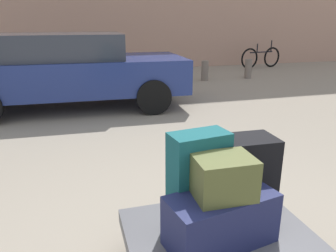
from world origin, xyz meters
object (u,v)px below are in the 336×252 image
at_px(parked_car, 69,69).
at_px(bollard_kerb_near, 205,71).
at_px(luggage_cart, 218,240).
at_px(suitcase_black_front_left, 245,176).
at_px(suitcase_teal_rear_right, 198,180).
at_px(bollard_kerb_mid, 248,69).
at_px(duffel_bag_olive_topmost_pile, 223,177).
at_px(duffel_bag_navy_stacked_top, 221,219).
at_px(bicycle_leaning, 261,57).

bearing_deg(parked_car, bollard_kerb_near, 29.77).
distance_m(luggage_cart, parked_car, 5.03).
relative_size(luggage_cart, suitcase_black_front_left, 2.11).
bearing_deg(suitcase_black_front_left, suitcase_teal_rear_right, -171.08).
relative_size(suitcase_black_front_left, bollard_kerb_mid, 1.01).
xyz_separation_m(suitcase_teal_rear_right, suitcase_black_front_left, (0.36, 0.05, -0.04)).
xyz_separation_m(luggage_cart, suitcase_black_front_left, (0.26, 0.17, 0.35)).
xyz_separation_m(luggage_cart, duffel_bag_olive_topmost_pile, (-0.04, -0.10, 0.52)).
bearing_deg(luggage_cart, bollard_kerb_near, 68.54).
distance_m(suitcase_black_front_left, parked_car, 4.90).
bearing_deg(parked_car, suitcase_teal_rear_right, -80.37).
height_order(luggage_cart, bollard_kerb_mid, bollard_kerb_mid).
distance_m(duffel_bag_navy_stacked_top, bicycle_leaning, 10.65).
height_order(suitcase_teal_rear_right, parked_car, parked_car).
bearing_deg(duffel_bag_olive_topmost_pile, bicycle_leaning, 59.00).
xyz_separation_m(duffel_bag_navy_stacked_top, parked_car, (-0.88, 5.02, 0.26)).
height_order(duffel_bag_navy_stacked_top, bollard_kerb_near, duffel_bag_navy_stacked_top).
distance_m(duffel_bag_olive_topmost_pile, bicycle_leaning, 10.66).
relative_size(suitcase_teal_rear_right, bollard_kerb_near, 1.16).
xyz_separation_m(suitcase_teal_rear_right, bicycle_leaning, (5.78, 8.76, -0.29)).
bearing_deg(duffel_bag_navy_stacked_top, suitcase_teal_rear_right, 95.42).
height_order(duffel_bag_olive_topmost_pile, bollard_kerb_mid, duffel_bag_olive_topmost_pile).
bearing_deg(bollard_kerb_mid, luggage_cart, -120.51).
relative_size(duffel_bag_navy_stacked_top, bollard_kerb_mid, 1.19).
height_order(duffel_bag_olive_topmost_pile, bicycle_leaning, bicycle_leaning).
xyz_separation_m(duffel_bag_olive_topmost_pile, bollard_kerb_mid, (4.18, 7.13, -0.51)).
bearing_deg(bollard_kerb_mid, suitcase_teal_rear_right, -121.60).
distance_m(luggage_cart, suitcase_black_front_left, 0.47).
height_order(bicycle_leaning, bollard_kerb_mid, bicycle_leaning).
bearing_deg(luggage_cart, suitcase_teal_rear_right, 129.14).
bearing_deg(duffel_bag_olive_topmost_pile, bollard_kerb_mid, 61.08).
height_order(duffel_bag_olive_topmost_pile, bollard_kerb_near, duffel_bag_olive_topmost_pile).
distance_m(bicycle_leaning, bollard_kerb_mid, 2.41).
bearing_deg(bicycle_leaning, parked_car, -149.00).
bearing_deg(suitcase_teal_rear_right, bollard_kerb_near, 59.39).
xyz_separation_m(suitcase_teal_rear_right, bollard_kerb_mid, (4.25, 6.90, -0.38)).
bearing_deg(parked_car, bollard_kerb_mid, 22.59).
distance_m(duffel_bag_navy_stacked_top, suitcase_black_front_left, 0.42).
bearing_deg(duffel_bag_navy_stacked_top, luggage_cart, 58.23).
bearing_deg(suitcase_black_front_left, luggage_cart, -144.63).
bearing_deg(bollard_kerb_near, duffel_bag_olive_topmost_pile, -111.45).
height_order(luggage_cart, suitcase_black_front_left, suitcase_black_front_left).
bearing_deg(luggage_cart, suitcase_black_front_left, 33.64).
xyz_separation_m(luggage_cart, bicycle_leaning, (5.68, 8.89, 0.10)).
distance_m(duffel_bag_navy_stacked_top, bollard_kerb_mid, 8.27).
xyz_separation_m(duffel_bag_navy_stacked_top, bicycle_leaning, (5.72, 8.99, -0.13)).
height_order(duffel_bag_navy_stacked_top, suitcase_teal_rear_right, suitcase_teal_rear_right).
height_order(luggage_cart, suitcase_teal_rear_right, suitcase_teal_rear_right).
bearing_deg(bollard_kerb_near, duffel_bag_navy_stacked_top, -111.45).
relative_size(parked_car, bollard_kerb_mid, 7.81).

